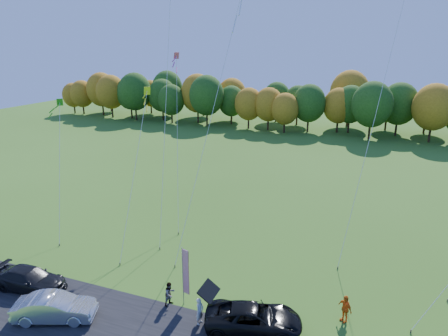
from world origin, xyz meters
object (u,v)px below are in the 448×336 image
(black_suv, at_px, (253,318))
(feather_flag, at_px, (185,271))
(silver_sedan, at_px, (55,308))
(person_east, at_px, (345,308))

(black_suv, xyz_separation_m, feather_flag, (-4.55, 0.62, 1.66))
(silver_sedan, distance_m, feather_flag, 7.87)
(silver_sedan, xyz_separation_m, feather_flag, (6.59, 3.96, 1.65))
(silver_sedan, distance_m, person_east, 16.97)
(silver_sedan, height_order, feather_flag, feather_flag)
(person_east, xyz_separation_m, feather_flag, (-9.28, -2.02, 1.56))
(black_suv, distance_m, person_east, 5.42)
(person_east, bearing_deg, feather_flag, -126.55)
(feather_flag, bearing_deg, person_east, 12.27)
(black_suv, bearing_deg, person_east, -76.84)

